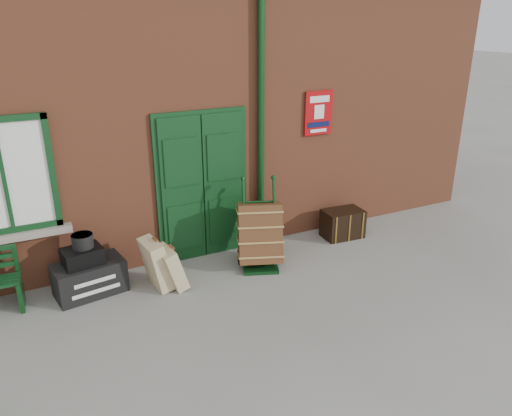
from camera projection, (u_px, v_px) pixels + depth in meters
ground at (265, 293)px, 6.74m from camera, size 80.00×80.00×0.00m
station_building at (176, 95)px, 8.86m from camera, size 10.30×4.30×4.36m
houdini_trunk at (90, 278)px, 6.67m from camera, size 0.97×0.63×0.45m
strongbox at (82, 256)px, 6.53m from camera, size 0.55×0.43×0.23m
hatbox at (83, 241)px, 6.49m from camera, size 0.31×0.31×0.18m
suitcase_back at (156, 264)px, 6.77m from camera, size 0.38×0.53×0.71m
suitcase_front at (171, 267)px, 6.78m from camera, size 0.39×0.48×0.62m
porter_trolley at (260, 234)px, 7.33m from camera, size 0.83×0.86×1.30m
dark_trunk at (343, 223)px, 8.37m from camera, size 0.68×0.47×0.47m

